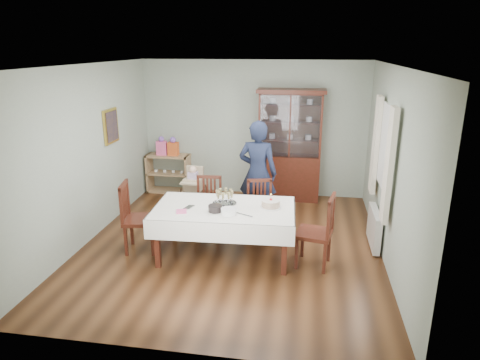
% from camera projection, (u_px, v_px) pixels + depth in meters
% --- Properties ---
extents(floor, '(5.00, 5.00, 0.00)m').
position_uv_depth(floor, '(232.00, 244.00, 6.66)').
color(floor, '#593319').
rests_on(floor, ground).
extents(room_shell, '(5.00, 5.00, 5.00)m').
position_uv_depth(room_shell, '(237.00, 130.00, 6.64)').
color(room_shell, '#9EAA99').
rests_on(room_shell, floor).
extents(dining_table, '(2.05, 1.24, 0.76)m').
position_uv_depth(dining_table, '(225.00, 231.00, 6.19)').
color(dining_table, '#4D1B13').
rests_on(dining_table, floor).
extents(china_cabinet, '(1.30, 0.48, 2.18)m').
position_uv_depth(china_cabinet, '(290.00, 144.00, 8.33)').
color(china_cabinet, '#4D1B13').
rests_on(china_cabinet, floor).
extents(sideboard, '(0.90, 0.38, 0.80)m').
position_uv_depth(sideboard, '(169.00, 173.00, 8.95)').
color(sideboard, tan).
rests_on(sideboard, floor).
extents(picture_frame, '(0.04, 0.48, 0.58)m').
position_uv_depth(picture_frame, '(111.00, 126.00, 7.25)').
color(picture_frame, gold).
rests_on(picture_frame, room_shell).
extents(window, '(0.04, 1.02, 1.22)m').
position_uv_depth(window, '(387.00, 148.00, 6.13)').
color(window, white).
rests_on(window, room_shell).
extents(curtain_left, '(0.07, 0.30, 1.55)m').
position_uv_depth(curtain_left, '(389.00, 166.00, 5.59)').
color(curtain_left, silver).
rests_on(curtain_left, room_shell).
extents(curtain_right, '(0.07, 0.30, 1.55)m').
position_uv_depth(curtain_right, '(376.00, 145.00, 6.76)').
color(curtain_right, silver).
rests_on(curtain_right, room_shell).
extents(radiator, '(0.10, 0.80, 0.55)m').
position_uv_depth(radiator, '(374.00, 228.00, 6.52)').
color(radiator, white).
rests_on(radiator, floor).
extents(chair_far_left, '(0.45, 0.45, 0.95)m').
position_uv_depth(chair_far_left, '(208.00, 218.00, 6.94)').
color(chair_far_left, '#4D1B13').
rests_on(chair_far_left, floor).
extents(chair_far_right, '(0.50, 0.50, 0.93)m').
position_uv_depth(chair_far_right, '(260.00, 221.00, 6.81)').
color(chair_far_right, '#4D1B13').
rests_on(chair_far_right, floor).
extents(chair_end_left, '(0.55, 0.55, 1.06)m').
position_uv_depth(chair_end_left, '(140.00, 230.00, 6.40)').
color(chair_end_left, '#4D1B13').
rests_on(chair_end_left, floor).
extents(chair_end_right, '(0.55, 0.55, 1.04)m').
position_uv_depth(chair_end_right, '(315.00, 245.00, 5.94)').
color(chair_end_right, '#4D1B13').
rests_on(chair_end_right, floor).
extents(woman, '(0.70, 0.51, 1.80)m').
position_uv_depth(woman, '(258.00, 173.00, 7.21)').
color(woman, '#161C32').
rests_on(woman, floor).
extents(high_chair, '(0.45, 0.45, 0.93)m').
position_uv_depth(high_chair, '(194.00, 196.00, 7.68)').
color(high_chair, black).
rests_on(high_chair, floor).
extents(champagne_tray, '(0.35, 0.35, 0.21)m').
position_uv_depth(champagne_tray, '(225.00, 200.00, 6.18)').
color(champagne_tray, silver).
rests_on(champagne_tray, dining_table).
extents(birthday_cake, '(0.30, 0.30, 0.21)m').
position_uv_depth(birthday_cake, '(271.00, 204.00, 6.05)').
color(birthday_cake, white).
rests_on(birthday_cake, dining_table).
extents(plate_stack_dark, '(0.22, 0.22, 0.09)m').
position_uv_depth(plate_stack_dark, '(215.00, 208.00, 5.91)').
color(plate_stack_dark, black).
rests_on(plate_stack_dark, dining_table).
extents(plate_stack_white, '(0.26, 0.26, 0.09)m').
position_uv_depth(plate_stack_white, '(229.00, 212.00, 5.80)').
color(plate_stack_white, white).
rests_on(plate_stack_white, dining_table).
extents(napkin_stack, '(0.18, 0.18, 0.02)m').
position_uv_depth(napkin_stack, '(181.00, 211.00, 5.90)').
color(napkin_stack, '#EE5793').
rests_on(napkin_stack, dining_table).
extents(cutlery, '(0.16, 0.20, 0.01)m').
position_uv_depth(cutlery, '(186.00, 207.00, 6.07)').
color(cutlery, silver).
rests_on(cutlery, dining_table).
extents(cake_knife, '(0.27, 0.15, 0.01)m').
position_uv_depth(cake_knife, '(244.00, 215.00, 5.80)').
color(cake_knife, silver).
rests_on(cake_knife, dining_table).
extents(gift_bag_pink, '(0.22, 0.16, 0.39)m').
position_uv_depth(gift_bag_pink, '(162.00, 147.00, 8.77)').
color(gift_bag_pink, '#EE5793').
rests_on(gift_bag_pink, sideboard).
extents(gift_bag_orange, '(0.21, 0.15, 0.38)m').
position_uv_depth(gift_bag_orange, '(173.00, 147.00, 8.74)').
color(gift_bag_orange, '#E05923').
rests_on(gift_bag_orange, sideboard).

